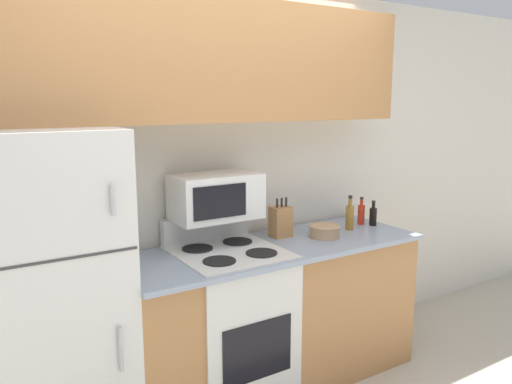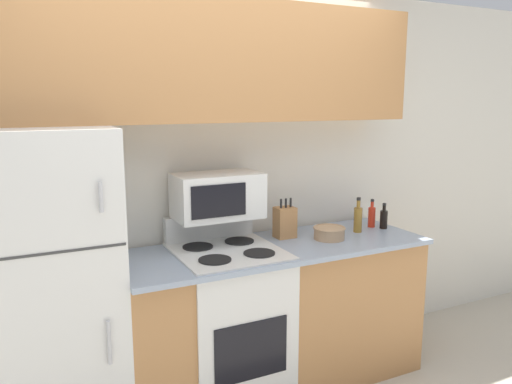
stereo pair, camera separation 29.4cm
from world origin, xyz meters
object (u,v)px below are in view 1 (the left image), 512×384
at_px(refrigerator, 57,300).
at_px(stove, 229,324).
at_px(knife_block, 281,221).
at_px(bowl, 324,231).
at_px(bottle_hot_sauce, 361,214).
at_px(bottle_soy_sauce, 373,216).
at_px(bottle_vinegar, 350,216).
at_px(microwave, 216,196).

distance_m(refrigerator, stove, 1.03).
bearing_deg(knife_block, bowl, -34.02).
bearing_deg(knife_block, refrigerator, -175.75).
height_order(refrigerator, stove, refrigerator).
bearing_deg(stove, bottle_hot_sauce, 4.52).
xyz_separation_m(refrigerator, knife_block, (1.42, 0.11, 0.19)).
xyz_separation_m(refrigerator, bottle_hot_sauce, (2.10, 0.07, 0.17)).
bearing_deg(bottle_soy_sauce, bottle_vinegar, 179.25).
distance_m(microwave, knife_block, 0.50).
bearing_deg(bottle_vinegar, stove, -178.65).
xyz_separation_m(microwave, bottle_hot_sauce, (1.14, -0.07, -0.23)).
distance_m(bottle_soy_sauce, bottle_vinegar, 0.22).
height_order(stove, bottle_hot_sauce, bottle_hot_sauce).
distance_m(stove, bottle_hot_sauce, 1.26).
bearing_deg(bottle_soy_sauce, knife_block, 171.79).
height_order(stove, bowl, stove).
height_order(stove, knife_block, knife_block).
height_order(knife_block, bottle_soy_sauce, knife_block).
relative_size(bowl, bottle_soy_sauce, 1.16).
distance_m(bottle_vinegar, bottle_hot_sauce, 0.19).
bearing_deg(bottle_hot_sauce, knife_block, 177.04).
bearing_deg(bottle_soy_sauce, stove, -179.04).
height_order(refrigerator, bottle_soy_sauce, refrigerator).
relative_size(microwave, knife_block, 2.02).
xyz_separation_m(knife_block, bottle_vinegar, (0.51, -0.10, -0.01)).
xyz_separation_m(bowl, bottle_soy_sauce, (0.49, 0.06, 0.03)).
xyz_separation_m(bottle_soy_sauce, bottle_vinegar, (-0.22, 0.00, 0.02)).
bearing_deg(bowl, bottle_vinegar, 12.05).
relative_size(refrigerator, bottle_vinegar, 7.05).
height_order(bottle_vinegar, bottle_hot_sauce, bottle_vinegar).
bearing_deg(knife_block, bottle_soy_sauce, -8.21).
bearing_deg(bowl, bottle_soy_sauce, 6.38).
xyz_separation_m(knife_block, bottle_hot_sauce, (0.68, -0.04, -0.02)).
xyz_separation_m(microwave, bowl, (0.70, -0.19, -0.27)).
xyz_separation_m(refrigerator, stove, (0.96, -0.02, -0.36)).
bearing_deg(bowl, stove, 177.11).
bearing_deg(refrigerator, bowl, -1.92).
bearing_deg(bottle_soy_sauce, refrigerator, 179.99).
distance_m(knife_block, bottle_vinegar, 0.52).
bearing_deg(bottle_vinegar, knife_block, 168.61).
height_order(microwave, bowl, microwave).
height_order(stove, bottle_vinegar, bottle_vinegar).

